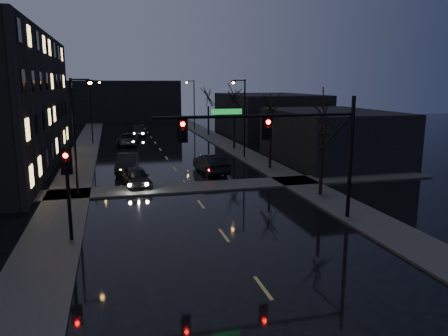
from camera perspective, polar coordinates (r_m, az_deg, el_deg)
ground at (r=15.72m, az=7.67°, el=-18.41°), size 160.00×160.00×0.00m
sidewalk_left at (r=48.34m, az=-18.00°, el=1.48°), size 3.00×140.00×0.12m
sidewalk_right at (r=50.16m, az=1.75°, el=2.36°), size 3.00×140.00×0.12m
sidewalk_cross at (r=32.48m, az=-4.60°, el=-2.53°), size 40.00×3.00×0.12m
commercial_right_near at (r=44.17m, az=13.85°, el=4.04°), size 10.00×14.00×5.00m
commercial_right_far at (r=64.76m, az=5.84°, el=6.92°), size 12.00×18.00×6.00m
far_block at (r=90.72m, az=-13.07°, el=8.52°), size 22.00×10.00×8.00m
signal_mast at (r=23.64m, az=8.49°, el=4.09°), size 11.11×0.41×7.00m
signal_pole_left at (r=22.23m, az=-19.75°, el=-1.76°), size 0.35×0.41×4.53m
tree_near at (r=29.97m, az=12.95°, el=7.99°), size 3.52×3.52×8.08m
tree_mid_a at (r=39.14m, az=6.18°, el=8.31°), size 3.30×3.30×7.58m
tree_mid_b at (r=50.52m, az=1.37°, el=9.89°), size 3.74×3.74×8.59m
tree_far at (r=64.12m, az=-2.08°, el=9.66°), size 3.43×3.43×7.88m
streetlight_l_near at (r=30.85m, az=-18.65°, el=5.08°), size 1.53×0.28×8.00m
streetlight_l_far at (r=57.74m, az=-16.79°, el=7.76°), size 1.53×0.28×8.00m
streetlight_r_mid at (r=44.62m, az=2.44°, el=7.35°), size 1.53×0.28×8.00m
streetlight_r_far at (r=71.84m, az=-4.09°, el=8.78°), size 1.53×0.28×8.00m
oncoming_car_a at (r=33.39m, az=-11.38°, el=-1.15°), size 2.31×4.52×1.47m
oncoming_car_b at (r=38.98m, az=-12.53°, el=0.64°), size 2.26×4.99×1.59m
oncoming_car_c at (r=55.54m, az=-12.44°, el=3.67°), size 3.10×5.56×1.47m
oncoming_car_d at (r=64.71m, az=-11.24°, el=4.73°), size 2.27×5.07×1.44m
lead_car at (r=37.68m, az=-1.74°, el=0.61°), size 2.31×5.23×1.67m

